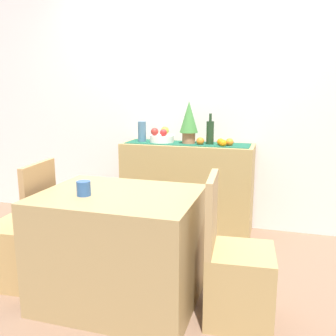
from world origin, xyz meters
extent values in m
cube|color=#7E604B|center=(0.00, 0.00, -0.01)|extent=(6.40, 6.40, 0.02)
cube|color=silver|center=(0.00, 1.18, 1.35)|extent=(6.40, 0.06, 2.70)
cube|color=tan|center=(0.02, 0.92, 0.44)|extent=(1.27, 0.42, 0.88)
cube|color=#18543D|center=(0.02, 0.92, 0.88)|extent=(1.20, 0.32, 0.01)
cylinder|color=white|center=(-0.24, 0.92, 0.92)|extent=(0.24, 0.24, 0.07)
sphere|color=#93A231|center=(-0.22, 0.98, 0.99)|extent=(0.08, 0.08, 0.08)
sphere|color=#A62F2A|center=(-0.30, 0.88, 0.99)|extent=(0.07, 0.07, 0.07)
sphere|color=red|center=(-0.20, 0.86, 0.99)|extent=(0.07, 0.07, 0.07)
cylinder|color=#1E381F|center=(0.24, 0.92, 0.99)|extent=(0.07, 0.07, 0.22)
cylinder|color=#1E381F|center=(0.24, 0.92, 1.14)|extent=(0.03, 0.03, 0.07)
cylinder|color=#476F8B|center=(-0.45, 0.92, 0.98)|extent=(0.08, 0.08, 0.20)
cylinder|color=#AB6F4C|center=(0.03, 0.92, 0.93)|extent=(0.13, 0.13, 0.11)
cone|color=#3F803B|center=(0.03, 0.92, 1.14)|extent=(0.18, 0.18, 0.30)
sphere|color=orange|center=(0.43, 0.88, 0.91)|extent=(0.07, 0.07, 0.07)
sphere|color=orange|center=(0.35, 0.89, 0.91)|extent=(0.07, 0.07, 0.07)
sphere|color=orange|center=(0.38, 0.82, 0.91)|extent=(0.07, 0.07, 0.07)
sphere|color=orange|center=(0.16, 0.87, 0.91)|extent=(0.07, 0.07, 0.07)
cube|color=tan|center=(-0.10, -0.44, 0.37)|extent=(1.01, 0.78, 0.74)
cylinder|color=#2C5590|center=(-0.29, -0.55, 0.79)|extent=(0.09, 0.09, 0.09)
cube|color=tan|center=(-0.89, -0.44, 0.23)|extent=(0.43, 0.43, 0.45)
cube|color=tan|center=(-0.71, -0.43, 0.68)|extent=(0.07, 0.40, 0.45)
cube|color=tan|center=(0.69, -0.44, 0.23)|extent=(0.43, 0.43, 0.45)
cube|color=tan|center=(0.51, -0.46, 0.68)|extent=(0.07, 0.40, 0.45)
camera|label=1|loc=(0.86, -2.54, 1.39)|focal=39.50mm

